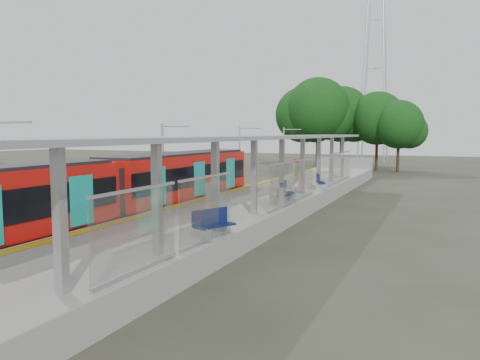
{
  "coord_description": "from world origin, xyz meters",
  "views": [
    {
      "loc": [
        10.2,
        -6.13,
        4.78
      ],
      "look_at": [
        0.16,
        16.53,
        2.3
      ],
      "focal_mm": 35.0,
      "sensor_mm": 36.0,
      "label": 1
    }
  ],
  "objects_px": {
    "bench_near": "(213,223)",
    "bench_far": "(320,181)",
    "bench_mid": "(285,192)",
    "train": "(100,192)",
    "info_pillar_far": "(296,174)",
    "litter_bin": "(281,197)",
    "info_pillar_near": "(210,199)"
  },
  "relations": [
    {
      "from": "bench_near",
      "to": "bench_far",
      "type": "distance_m",
      "value": 16.27
    },
    {
      "from": "bench_mid",
      "to": "train",
      "type": "bearing_deg",
      "value": -141.93
    },
    {
      "from": "info_pillar_far",
      "to": "train",
      "type": "bearing_deg",
      "value": -124.49
    },
    {
      "from": "train",
      "to": "info_pillar_far",
      "type": "distance_m",
      "value": 15.87
    },
    {
      "from": "info_pillar_far",
      "to": "litter_bin",
      "type": "height_order",
      "value": "info_pillar_far"
    },
    {
      "from": "bench_near",
      "to": "info_pillar_near",
      "type": "relative_size",
      "value": 0.89
    },
    {
      "from": "info_pillar_near",
      "to": "info_pillar_far",
      "type": "distance_m",
      "value": 13.54
    },
    {
      "from": "train",
      "to": "bench_far",
      "type": "relative_size",
      "value": 17.43
    },
    {
      "from": "litter_bin",
      "to": "bench_mid",
      "type": "bearing_deg",
      "value": 97.02
    },
    {
      "from": "train",
      "to": "info_pillar_near",
      "type": "relative_size",
      "value": 14.99
    },
    {
      "from": "info_pillar_near",
      "to": "info_pillar_far",
      "type": "xyz_separation_m",
      "value": [
        -0.1,
        13.54,
        0.04
      ]
    },
    {
      "from": "bench_near",
      "to": "train",
      "type": "bearing_deg",
      "value": -174.16
    },
    {
      "from": "bench_near",
      "to": "info_pillar_far",
      "type": "xyz_separation_m",
      "value": [
        -2.28,
        17.5,
        0.27
      ]
    },
    {
      "from": "bench_far",
      "to": "litter_bin",
      "type": "xyz_separation_m",
      "value": [
        -0.01,
        -8.06,
        -0.07
      ]
    },
    {
      "from": "bench_mid",
      "to": "litter_bin",
      "type": "relative_size",
      "value": 1.8
    },
    {
      "from": "bench_near",
      "to": "info_pillar_near",
      "type": "distance_m",
      "value": 4.52
    },
    {
      "from": "bench_mid",
      "to": "info_pillar_near",
      "type": "relative_size",
      "value": 0.94
    },
    {
      "from": "bench_mid",
      "to": "info_pillar_far",
      "type": "height_order",
      "value": "info_pillar_far"
    },
    {
      "from": "train",
      "to": "info_pillar_near",
      "type": "height_order",
      "value": "train"
    },
    {
      "from": "bench_near",
      "to": "bench_mid",
      "type": "height_order",
      "value": "bench_mid"
    },
    {
      "from": "info_pillar_far",
      "to": "info_pillar_near",
      "type": "bearing_deg",
      "value": -106.35
    },
    {
      "from": "bench_mid",
      "to": "litter_bin",
      "type": "distance_m",
      "value": 1.23
    },
    {
      "from": "bench_near",
      "to": "info_pillar_near",
      "type": "bearing_deg",
      "value": 143.23
    },
    {
      "from": "info_pillar_far",
      "to": "litter_bin",
      "type": "distance_m",
      "value": 9.52
    },
    {
      "from": "bench_near",
      "to": "bench_far",
      "type": "relative_size",
      "value": 1.04
    },
    {
      "from": "info_pillar_near",
      "to": "info_pillar_far",
      "type": "bearing_deg",
      "value": 73.29
    },
    {
      "from": "train",
      "to": "bench_far",
      "type": "xyz_separation_m",
      "value": [
        6.88,
        13.88,
        -0.5
      ]
    },
    {
      "from": "train",
      "to": "bench_near",
      "type": "height_order",
      "value": "train"
    },
    {
      "from": "train",
      "to": "info_pillar_near",
      "type": "bearing_deg",
      "value": 17.67
    },
    {
      "from": "bench_far",
      "to": "info_pillar_near",
      "type": "xyz_separation_m",
      "value": [
        -1.95,
        -12.31,
        0.25
      ]
    },
    {
      "from": "train",
      "to": "bench_mid",
      "type": "bearing_deg",
      "value": 46.34
    },
    {
      "from": "train",
      "to": "bench_near",
      "type": "xyz_separation_m",
      "value": [
        7.1,
        -2.38,
        -0.48
      ]
    }
  ]
}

